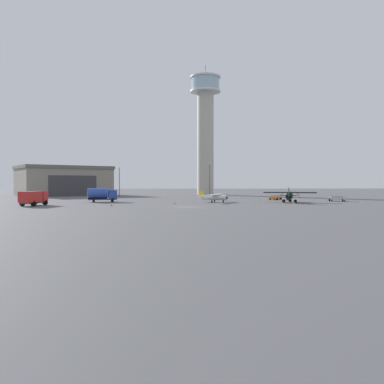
{
  "coord_description": "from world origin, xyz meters",
  "views": [
    {
      "loc": [
        -2.38,
        -66.87,
        4.28
      ],
      "look_at": [
        1.59,
        18.06,
        2.16
      ],
      "focal_mm": 35.74,
      "sensor_mm": 36.0,
      "label": 1
    }
  ],
  "objects": [
    {
      "name": "car_silver",
      "position": [
        34.73,
        18.2,
        0.74
      ],
      "size": [
        4.48,
        4.11,
        1.37
      ],
      "rotation": [
        0.0,
        0.0,
        2.46
      ],
      "color": "#B7BABF",
      "rests_on": "ground_plane"
    },
    {
      "name": "truck_fuel_tanker_blue",
      "position": [
        -18.21,
        17.31,
        1.69
      ],
      "size": [
        6.56,
        4.34,
        3.04
      ],
      "rotation": [
        0.0,
        0.0,
        0.29
      ],
      "color": "#38383D",
      "rests_on": "ground_plane"
    },
    {
      "name": "truck_box_red",
      "position": [
        -28.2,
        4.35,
        1.56
      ],
      "size": [
        3.96,
        6.33,
        2.67
      ],
      "rotation": [
        0.0,
        0.0,
        1.36
      ],
      "color": "#38383D",
      "rests_on": "ground_plane"
    },
    {
      "name": "light_post_west",
      "position": [
        -19.16,
        50.93,
        5.34
      ],
      "size": [
        0.44,
        0.44,
        9.01
      ],
      "color": "#38383D",
      "rests_on": "ground_plane"
    },
    {
      "name": "traffic_cone_near_right",
      "position": [
        -2.32,
        9.02,
        0.31
      ],
      "size": [
        0.36,
        0.36,
        0.62
      ],
      "color": "black",
      "rests_on": "ground_plane"
    },
    {
      "name": "control_tower",
      "position": [
        8.49,
        66.0,
        24.12
      ],
      "size": [
        10.51,
        10.51,
        45.01
      ],
      "color": "#B2AD9E",
      "rests_on": "ground_plane"
    },
    {
      "name": "ground_plane",
      "position": [
        0.0,
        0.0,
        0.0
      ],
      "size": [
        400.0,
        400.0,
        0.0
      ],
      "primitive_type": "plane",
      "color": "#545456"
    },
    {
      "name": "airplane_black",
      "position": [
        22.2,
        13.31,
        1.52
      ],
      "size": [
        10.91,
        8.61,
        3.27
      ],
      "rotation": [
        0.0,
        0.0,
        1.23
      ],
      "color": "black",
      "rests_on": "ground_plane"
    },
    {
      "name": "car_orange",
      "position": [
        22.81,
        27.08,
        0.74
      ],
      "size": [
        3.96,
        4.82,
        1.37
      ],
      "rotation": [
        0.0,
        0.0,
        1.02
      ],
      "color": "orange",
      "rests_on": "ground_plane"
    },
    {
      "name": "traffic_cone_near_left",
      "position": [
        -13.78,
        2.88,
        0.32
      ],
      "size": [
        0.36,
        0.36,
        0.66
      ],
      "color": "black",
      "rests_on": "ground_plane"
    },
    {
      "name": "light_post_east",
      "position": [
        8.14,
        45.91,
        5.95
      ],
      "size": [
        0.44,
        0.44,
        10.18
      ],
      "color": "#38383D",
      "rests_on": "ground_plane"
    },
    {
      "name": "airplane_white",
      "position": [
        6.11,
        14.9,
        1.19
      ],
      "size": [
        6.67,
        8.4,
        2.55
      ],
      "rotation": [
        0.0,
        0.0,
        5.87
      ],
      "color": "white",
      "rests_on": "ground_plane"
    },
    {
      "name": "hangar",
      "position": [
        -39.31,
        62.52,
        4.85
      ],
      "size": [
        34.65,
        32.38,
        9.66
      ],
      "rotation": [
        0.0,
        0.0,
        -1.01
      ],
      "color": "gray",
      "rests_on": "ground_plane"
    }
  ]
}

